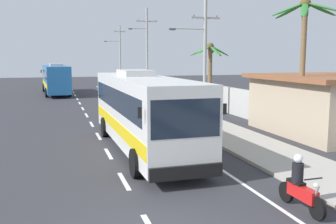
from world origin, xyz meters
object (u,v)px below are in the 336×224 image
coach_bus_far_lane (56,78)px  utility_pole_distant (120,53)px  utility_pole_far (146,48)px  palm_nearest (304,37)px  palm_second (210,65)px  pedestrian_near_kerb (180,97)px  coach_bus_foreground (142,109)px  motorcycle_beside_bus (300,187)px  utility_pole_mid (204,54)px

coach_bus_far_lane → utility_pole_distant: (10.26, 17.04, 3.17)m
utility_pole_far → palm_nearest: bearing=-86.0°
coach_bus_far_lane → palm_second: size_ratio=2.25×
utility_pole_distant → coach_bus_far_lane: bearing=-121.0°
pedestrian_near_kerb → utility_pole_distant: (0.63, 34.00, 3.97)m
pedestrian_near_kerb → coach_bus_far_lane: bearing=119.6°
coach_bus_foreground → utility_pole_far: (6.73, 28.08, 3.42)m
utility_pole_distant → palm_second: bearing=-87.9°
motorcycle_beside_bus → utility_pole_far: utility_pole_far is taller
motorcycle_beside_bus → utility_pole_far: size_ratio=0.20×
palm_second → utility_pole_mid: bearing=-124.7°
utility_pole_far → utility_pole_distant: 18.78m
coach_bus_far_lane → palm_nearest: (12.35, -29.39, 3.40)m
coach_bus_far_lane → utility_pole_distant: utility_pole_distant is taller
coach_bus_foreground → utility_pole_mid: bearing=54.6°
utility_pole_mid → utility_pole_far: 18.79m
palm_nearest → palm_second: palm_nearest is taller
motorcycle_beside_bus → utility_pole_mid: (3.97, 17.60, 3.86)m
motorcycle_beside_bus → utility_pole_far: bearing=83.6°
coach_bus_foreground → motorcycle_beside_bus: coach_bus_foreground is taller
coach_bus_foreground → motorcycle_beside_bus: 8.79m
palm_second → pedestrian_near_kerb: bearing=137.7°
coach_bus_foreground → palm_nearest: bearing=2.8°
motorcycle_beside_bus → utility_pole_distant: utility_pole_distant is taller
utility_pole_mid → utility_pole_far: size_ratio=0.84×
coach_bus_foreground → palm_nearest: (8.67, 0.42, 3.38)m
palm_nearest → palm_second: (-0.81, 10.69, -1.60)m
utility_pole_distant → utility_pole_mid: bearing=-90.0°
coach_bus_foreground → motorcycle_beside_bus: bearing=-72.4°
coach_bus_far_lane → motorcycle_beside_bus: coach_bus_far_lane is taller
coach_bus_far_lane → motorcycle_beside_bus: bearing=-80.6°
utility_pole_far → palm_second: utility_pole_far is taller
utility_pole_mid → motorcycle_beside_bus: bearing=-102.7°
palm_nearest → utility_pole_distant: bearing=92.6°
coach_bus_far_lane → coach_bus_foreground: bearing=-83.0°
utility_pole_mid → coach_bus_foreground: bearing=-125.4°
coach_bus_foreground → coach_bus_far_lane: size_ratio=0.98×
coach_bus_far_lane → palm_second: 22.04m
motorcycle_beside_bus → utility_pole_far: 36.90m
utility_pole_far → palm_nearest: utility_pole_far is taller
coach_bus_foreground → coach_bus_far_lane: bearing=97.0°
utility_pole_mid → utility_pole_distant: bearing=90.0°
utility_pole_far → motorcycle_beside_bus: bearing=-96.4°
coach_bus_far_lane → pedestrian_near_kerb: (9.63, -16.96, -0.80)m
coach_bus_foreground → utility_pole_far: 29.08m
coach_bus_far_lane → motorcycle_beside_bus: size_ratio=6.14×
coach_bus_far_lane → pedestrian_near_kerb: 19.52m
pedestrian_near_kerb → palm_second: 3.67m
motorcycle_beside_bus → pedestrian_near_kerb: pedestrian_near_kerb is taller
pedestrian_near_kerb → palm_nearest: bearing=-77.6°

